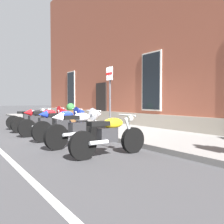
# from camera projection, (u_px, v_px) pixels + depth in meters

# --- Properties ---
(ground_plane) EXTENTS (140.00, 140.00, 0.00)m
(ground_plane) POSITION_uv_depth(u_px,v_px,m) (87.00, 135.00, 9.39)
(ground_plane) COLOR #38383A
(sidewalk) EXTENTS (31.54, 3.12, 0.14)m
(sidewalk) POSITION_uv_depth(u_px,v_px,m) (122.00, 131.00, 10.22)
(sidewalk) COLOR slate
(sidewalk) RESTS_ON ground_plane
(brick_pub_facade) EXTENTS (25.54, 7.29, 9.55)m
(brick_pub_facade) POSITION_uv_depth(u_px,v_px,m) (206.00, 31.00, 12.81)
(brick_pub_facade) COLOR brown
(brick_pub_facade) RESTS_ON ground_plane
(motorcycle_grey_naked) EXTENTS (0.62, 2.01, 0.93)m
(motorcycle_grey_naked) POSITION_uv_depth(u_px,v_px,m) (30.00, 118.00, 11.58)
(motorcycle_grey_naked) COLOR black
(motorcycle_grey_naked) RESTS_ON ground_plane
(motorcycle_black_naked) EXTENTS (0.64, 2.03, 0.96)m
(motorcycle_black_naked) POSITION_uv_depth(u_px,v_px,m) (36.00, 120.00, 10.52)
(motorcycle_black_naked) COLOR black
(motorcycle_black_naked) RESTS_ON ground_plane
(motorcycle_red_sport) EXTENTS (0.62, 2.06, 1.07)m
(motorcycle_red_sport) POSITION_uv_depth(u_px,v_px,m) (48.00, 120.00, 9.33)
(motorcycle_red_sport) COLOR black
(motorcycle_red_sport) RESTS_ON ground_plane
(motorcycle_blue_sport) EXTENTS (0.62, 2.03, 1.07)m
(motorcycle_blue_sport) POSITION_uv_depth(u_px,v_px,m) (65.00, 122.00, 8.17)
(motorcycle_blue_sport) COLOR black
(motorcycle_blue_sport) RESTS_ON ground_plane
(motorcycle_white_sport) EXTENTS (0.67, 2.06, 1.06)m
(motorcycle_white_sport) POSITION_uv_depth(u_px,v_px,m) (81.00, 126.00, 7.04)
(motorcycle_white_sport) COLOR black
(motorcycle_white_sport) RESTS_ON ground_plane
(motorcycle_yellow_naked) EXTENTS (0.62, 1.98, 0.94)m
(motorcycle_yellow_naked) POSITION_uv_depth(u_px,v_px,m) (110.00, 135.00, 5.78)
(motorcycle_yellow_naked) COLOR black
(motorcycle_yellow_naked) RESTS_ON ground_plane
(parking_sign) EXTENTS (0.36, 0.07, 2.30)m
(parking_sign) POSITION_uv_depth(u_px,v_px,m) (110.00, 90.00, 8.71)
(parking_sign) COLOR #4C4C51
(parking_sign) RESTS_ON sidewalk
(barrel_planter) EXTENTS (0.67, 0.67, 1.02)m
(barrel_planter) POSITION_uv_depth(u_px,v_px,m) (71.00, 116.00, 12.14)
(barrel_planter) COLOR brown
(barrel_planter) RESTS_ON sidewalk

